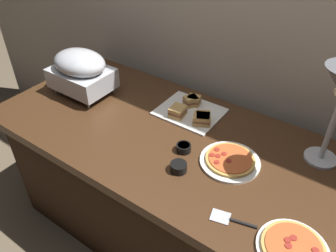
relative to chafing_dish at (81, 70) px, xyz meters
name	(u,v)px	position (x,y,z in m)	size (l,w,h in m)	color
ground_plane	(174,234)	(0.66, -0.04, -0.90)	(8.00, 8.00, 0.00)	brown
back_wall	(235,16)	(0.66, 0.46, 0.30)	(4.40, 0.04, 2.40)	#B7A893
buffet_table	(175,191)	(0.66, -0.04, -0.52)	(1.90, 0.84, 0.76)	#422816
chafing_dish	(81,70)	(0.00, 0.00, 0.00)	(0.33, 0.24, 0.25)	#B7BABF
pizza_plate_front	(293,248)	(1.31, -0.31, -0.13)	(0.24, 0.24, 0.03)	white
pizza_plate_center	(230,160)	(0.94, -0.04, -0.13)	(0.26, 0.26, 0.03)	white
sandwich_platter	(192,111)	(0.62, 0.16, -0.12)	(0.32, 0.27, 0.06)	white
sauce_cup_near	(179,167)	(0.79, -0.21, -0.12)	(0.07, 0.07, 0.04)	black
sauce_cup_far	(184,148)	(0.73, -0.09, -0.12)	(0.07, 0.07, 0.04)	black
serving_spatula	(231,220)	(1.08, -0.31, -0.14)	(0.17, 0.07, 0.01)	#B7BABF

